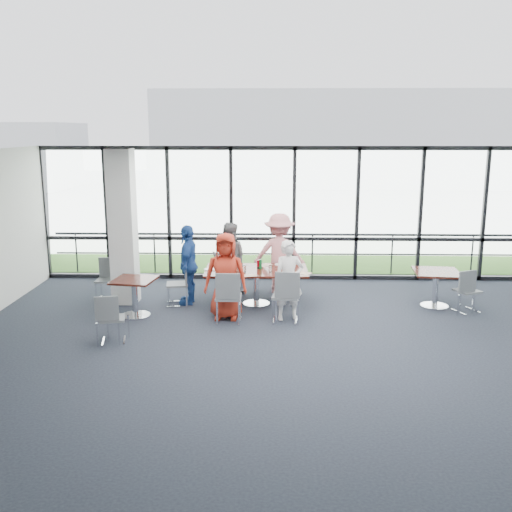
{
  "coord_description": "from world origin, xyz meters",
  "views": [
    {
      "loc": [
        -0.59,
        -8.5,
        3.56
      ],
      "look_at": [
        -0.85,
        2.6,
        1.1
      ],
      "focal_mm": 40.0,
      "sensor_mm": 36.0,
      "label": 1
    }
  ],
  "objects_px": {
    "chair_spare_r": "(467,291)",
    "chair_main_fl": "(230,271)",
    "diner_end": "(188,264)",
    "chair_spare_lb": "(106,280)",
    "structural_column": "(123,227)",
    "diner_near_left": "(226,276)",
    "chair_main_fr": "(285,273)",
    "diner_near_right": "(289,280)",
    "main_table": "(256,275)",
    "side_table_right": "(436,277)",
    "chair_main_nl": "(229,297)",
    "chair_main_end": "(177,284)",
    "chair_spare_la": "(113,318)",
    "diner_far_right": "(279,254)",
    "side_table_left": "(134,286)",
    "diner_far_left": "(229,258)",
    "chair_main_nr": "(285,296)"
  },
  "relations": [
    {
      "from": "diner_far_right",
      "to": "chair_main_end",
      "type": "xyz_separation_m",
      "value": [
        -2.13,
        -0.9,
        -0.46
      ]
    },
    {
      "from": "diner_near_right",
      "to": "chair_main_nr",
      "type": "bearing_deg",
      "value": -131.96
    },
    {
      "from": "chair_spare_r",
      "to": "chair_main_fl",
      "type": "bearing_deg",
      "value": 140.42
    },
    {
      "from": "diner_far_left",
      "to": "chair_main_nl",
      "type": "xyz_separation_m",
      "value": [
        0.13,
        -2.0,
        -0.31
      ]
    },
    {
      "from": "structural_column",
      "to": "chair_spare_la",
      "type": "distance_m",
      "value": 2.62
    },
    {
      "from": "chair_main_fr",
      "to": "chair_spare_lb",
      "type": "xyz_separation_m",
      "value": [
        -3.82,
        -0.77,
        0.02
      ]
    },
    {
      "from": "chair_main_end",
      "to": "chair_spare_r",
      "type": "bearing_deg",
      "value": 78.07
    },
    {
      "from": "diner_far_left",
      "to": "diner_far_right",
      "type": "height_order",
      "value": "diner_far_right"
    },
    {
      "from": "diner_far_left",
      "to": "chair_spare_r",
      "type": "xyz_separation_m",
      "value": [
        4.84,
        -1.28,
        -0.36
      ]
    },
    {
      "from": "chair_main_nl",
      "to": "chair_main_fr",
      "type": "relative_size",
      "value": 1.17
    },
    {
      "from": "chair_main_end",
      "to": "side_table_right",
      "type": "bearing_deg",
      "value": 81.29
    },
    {
      "from": "chair_main_fr",
      "to": "chair_main_fl",
      "type": "bearing_deg",
      "value": 13.44
    },
    {
      "from": "diner_near_left",
      "to": "chair_main_fr",
      "type": "height_order",
      "value": "diner_near_left"
    },
    {
      "from": "diner_near_right",
      "to": "chair_spare_la",
      "type": "xyz_separation_m",
      "value": [
        -3.04,
        -1.27,
        -0.35
      ]
    },
    {
      "from": "diner_end",
      "to": "chair_spare_lb",
      "type": "relative_size",
      "value": 1.93
    },
    {
      "from": "structural_column",
      "to": "chair_spare_lb",
      "type": "xyz_separation_m",
      "value": [
        -0.45,
        0.15,
        -1.17
      ]
    },
    {
      "from": "chair_main_fl",
      "to": "chair_spare_lb",
      "type": "height_order",
      "value": "chair_main_fl"
    },
    {
      "from": "structural_column",
      "to": "diner_near_left",
      "type": "bearing_deg",
      "value": -24.6
    },
    {
      "from": "side_table_right",
      "to": "chair_main_end",
      "type": "bearing_deg",
      "value": 179.94
    },
    {
      "from": "chair_main_fl",
      "to": "structural_column",
      "type": "bearing_deg",
      "value": 10.34
    },
    {
      "from": "main_table",
      "to": "chair_spare_r",
      "type": "distance_m",
      "value": 4.23
    },
    {
      "from": "chair_spare_r",
      "to": "chair_main_nl",
      "type": "bearing_deg",
      "value": 165.58
    },
    {
      "from": "diner_end",
      "to": "chair_main_fr",
      "type": "bearing_deg",
      "value": 117.29
    },
    {
      "from": "side_table_right",
      "to": "chair_main_nl",
      "type": "height_order",
      "value": "chair_main_nl"
    },
    {
      "from": "diner_near_right",
      "to": "chair_spare_lb",
      "type": "height_order",
      "value": "diner_near_right"
    },
    {
      "from": "diner_far_left",
      "to": "chair_main_fr",
      "type": "height_order",
      "value": "diner_far_left"
    },
    {
      "from": "diner_near_left",
      "to": "chair_main_fl",
      "type": "xyz_separation_m",
      "value": [
        -0.05,
        1.92,
        -0.37
      ]
    },
    {
      "from": "diner_near_right",
      "to": "chair_main_fl",
      "type": "relative_size",
      "value": 1.66
    },
    {
      "from": "diner_near_left",
      "to": "diner_near_right",
      "type": "bearing_deg",
      "value": -0.97
    },
    {
      "from": "chair_main_end",
      "to": "chair_main_fr",
      "type": "bearing_deg",
      "value": 107.19
    },
    {
      "from": "main_table",
      "to": "chair_main_nl",
      "type": "distance_m",
      "value": 1.24
    },
    {
      "from": "chair_spare_la",
      "to": "chair_spare_lb",
      "type": "xyz_separation_m",
      "value": [
        -0.8,
        2.47,
        0.01
      ]
    },
    {
      "from": "diner_far_left",
      "to": "chair_spare_r",
      "type": "distance_m",
      "value": 5.02
    },
    {
      "from": "chair_main_nl",
      "to": "chair_main_fl",
      "type": "bearing_deg",
      "value": 94.29
    },
    {
      "from": "diner_end",
      "to": "chair_main_fl",
      "type": "height_order",
      "value": "diner_end"
    },
    {
      "from": "chair_main_nr",
      "to": "chair_spare_r",
      "type": "relative_size",
      "value": 1.14
    },
    {
      "from": "chair_main_fl",
      "to": "chair_spare_la",
      "type": "height_order",
      "value": "chair_main_fl"
    },
    {
      "from": "chair_spare_lb",
      "to": "side_table_left",
      "type": "bearing_deg",
      "value": 128.56
    },
    {
      "from": "diner_far_right",
      "to": "chair_main_fl",
      "type": "height_order",
      "value": "diner_far_right"
    },
    {
      "from": "side_table_left",
      "to": "chair_spare_la",
      "type": "bearing_deg",
      "value": -92.46
    },
    {
      "from": "diner_far_right",
      "to": "chair_spare_r",
      "type": "distance_m",
      "value": 3.95
    },
    {
      "from": "side_table_right",
      "to": "chair_main_end",
      "type": "height_order",
      "value": "chair_main_end"
    },
    {
      "from": "side_table_right",
      "to": "diner_far_right",
      "type": "distance_m",
      "value": 3.32
    },
    {
      "from": "chair_spare_lb",
      "to": "chair_spare_r",
      "type": "xyz_separation_m",
      "value": [
        7.41,
        -0.66,
        0.0
      ]
    },
    {
      "from": "chair_main_end",
      "to": "chair_spare_lb",
      "type": "bearing_deg",
      "value": -110.33
    },
    {
      "from": "diner_far_left",
      "to": "chair_spare_r",
      "type": "bearing_deg",
      "value": 173.53
    },
    {
      "from": "main_table",
      "to": "diner_end",
      "type": "height_order",
      "value": "diner_end"
    },
    {
      "from": "chair_main_nl",
      "to": "diner_near_left",
      "type": "bearing_deg",
      "value": 108.16
    },
    {
      "from": "main_table",
      "to": "side_table_right",
      "type": "distance_m",
      "value": 3.68
    },
    {
      "from": "chair_spare_la",
      "to": "chair_main_nl",
      "type": "bearing_deg",
      "value": 18.74
    }
  ]
}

